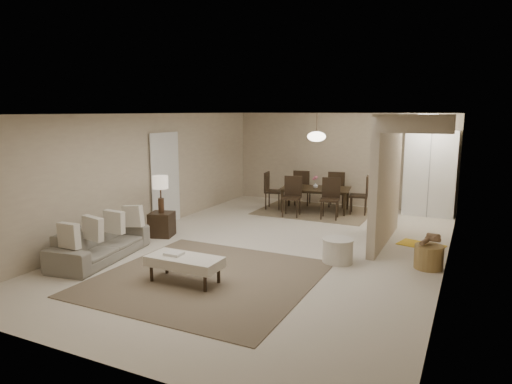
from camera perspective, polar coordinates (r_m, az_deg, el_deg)
The scene contains 22 objects.
floor at distance 8.74m, azimuth 2.33°, elevation -6.88°, with size 9.00×9.00×0.00m, color beige.
ceiling at distance 8.36m, azimuth 2.46°, elevation 9.74°, with size 9.00×9.00×0.00m, color white.
back_wall at distance 12.69m, azimuth 10.52°, elevation 4.04°, with size 6.00×6.00×0.00m, color tan.
left_wall at distance 10.02m, azimuth -13.56°, elevation 2.36°, with size 9.00×9.00×0.00m, color tan.
right_wall at distance 7.79m, azimuth 23.08°, elevation -0.33°, with size 9.00×9.00×0.00m, color tan.
partition at distance 9.15m, azimuth 15.98°, elevation 1.53°, with size 0.15×2.50×2.50m, color tan.
doorway at distance 10.50m, azimuth -11.31°, elevation 1.52°, with size 0.04×0.90×2.04m, color black.
pantry_cabinet at distance 11.96m, azimuth 20.96°, elevation 2.22°, with size 1.20×0.55×2.10m, color white.
flush_light at distance 10.92m, azimuth 20.71°, elevation 8.98°, with size 0.44×0.44×0.05m, color white.
living_rug at distance 7.21m, azimuth -6.15°, elevation -10.62°, with size 3.20×3.20×0.01m, color brown.
sofa at distance 8.42m, azimuth -18.87°, elevation -6.02°, with size 0.78×2.00×0.58m, color gray.
ottoman_bench at distance 6.97m, azimuth -8.92°, elevation -8.62°, with size 1.14×0.52×0.41m.
side_table at distance 9.61m, azimuth -11.69°, elevation -3.98°, with size 0.45×0.45×0.50m, color black.
table_lamp at distance 9.44m, azimuth -11.86°, elevation 0.80°, with size 0.32×0.32×0.76m.
round_pouf at distance 7.94m, azimuth 10.18°, elevation -7.24°, with size 0.53×0.53×0.41m, color silver.
wicker_basket at distance 8.05m, azimuth 20.77°, elevation -7.59°, with size 0.46×0.46×0.39m, color olive.
dining_rug at distance 11.85m, azimuth 7.36°, elevation -2.39°, with size 2.80×2.10×0.01m, color #78644A.
dining_table at distance 11.79m, azimuth 7.39°, elevation -0.97°, with size 1.73×0.97×0.61m, color black.
dining_chairs at distance 11.75m, azimuth 7.41°, elevation -0.10°, with size 2.65×2.08×0.97m.
vase at distance 11.72m, azimuth 7.43°, elevation 0.81°, with size 0.13×0.13×0.14m, color silver.
yellow_mat at distance 9.40m, azimuth 19.95°, elevation -6.23°, with size 0.82×0.50×0.01m, color gold.
pendant_light at distance 11.59m, azimuth 7.58°, elevation 6.89°, with size 0.46×0.46×0.71m.
Camera 1 is at (3.31, -7.68, 2.55)m, focal length 32.00 mm.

